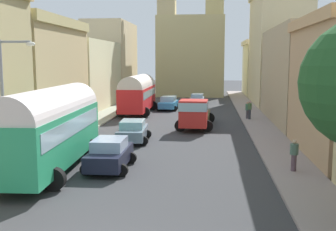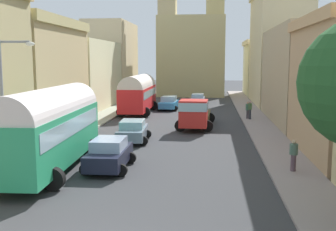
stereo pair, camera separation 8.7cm
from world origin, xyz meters
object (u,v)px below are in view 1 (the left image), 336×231
parked_bus_1 (138,93)px  pedestrian_0 (247,110)px  car_2 (110,154)px  parked_bus_0 (51,125)px  pedestrian_1 (250,109)px  car_0 (195,113)px  car_3 (133,131)px  cargo_truck_0 (195,113)px  streetlamp_near (7,96)px  car_1 (197,99)px  pedestrian_2 (294,155)px  car_4 (169,103)px

parked_bus_1 → pedestrian_0: parked_bus_1 is taller
car_2 → pedestrian_0: bearing=64.9°
parked_bus_0 → pedestrian_1: (11.42, 18.23, -1.24)m
car_0 → car_3: (-3.87, -9.17, -0.05)m
parked_bus_1 → cargo_truck_0: parked_bus_1 is taller
parked_bus_1 → car_0: parked_bus_1 is taller
pedestrian_0 → streetlamp_near: streetlamp_near is taller
car_1 → pedestrian_0: size_ratio=2.29×
car_3 → pedestrian_1: size_ratio=2.21×
car_1 → streetlamp_near: 33.17m
cargo_truck_0 → streetlamp_near: size_ratio=1.20×
pedestrian_2 → car_1: bearing=100.6°
car_1 → pedestrian_1: bearing=-67.7°
pedestrian_2 → car_2: bearing=-179.0°
car_1 → car_3: car_3 is taller
car_2 → pedestrian_0: (8.46, 18.08, 0.18)m
car_4 → pedestrian_0: size_ratio=2.34×
car_0 → car_4: bearing=110.4°
car_1 → car_3: size_ratio=0.96×
pedestrian_0 → car_2: bearing=-115.1°
parked_bus_1 → car_3: size_ratio=2.34×
parked_bus_0 → car_3: bearing=71.2°
car_0 → parked_bus_0: bearing=-111.1°
cargo_truck_0 → pedestrian_0: bearing=49.7°
parked_bus_0 → pedestrian_1: parked_bus_0 is taller
cargo_truck_0 → car_3: bearing=-125.7°
car_1 → pedestrian_0: pedestrian_0 is taller
cargo_truck_0 → pedestrian_1: size_ratio=4.20×
parked_bus_1 → car_4: 4.66m
car_4 → pedestrian_1: bearing=-41.9°
car_1 → pedestrian_2: 30.72m
parked_bus_0 → car_1: size_ratio=2.55×
car_3 → car_0: bearing=67.1°
car_4 → parked_bus_1: bearing=-130.0°
cargo_truck_0 → pedestrian_0: 7.19m
car_3 → streetlamp_near: 10.19m
car_4 → car_0: bearing=-69.6°
cargo_truck_0 → pedestrian_2: 13.52m
cargo_truck_0 → pedestrian_2: bearing=-67.0°
parked_bus_0 → car_4: size_ratio=2.49×
parked_bus_1 → car_1: parked_bus_1 is taller
parked_bus_1 → pedestrian_0: size_ratio=5.55×
car_4 → pedestrian_2: bearing=-70.7°
parked_bus_0 → pedestrian_0: bearing=58.9°
parked_bus_0 → pedestrian_2: bearing=3.5°
parked_bus_0 → parked_bus_1: parked_bus_0 is taller
cargo_truck_0 → car_3: 6.89m
parked_bus_0 → parked_bus_1: 22.24m
car_4 → pedestrian_1: size_ratio=2.18×
car_3 → car_4: 18.05m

